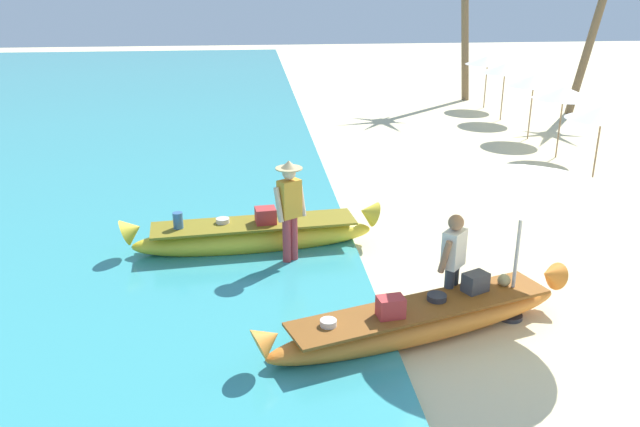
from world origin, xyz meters
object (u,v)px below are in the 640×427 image
boat_orange_foreground (422,320)px  boat_yellow_midground (255,236)px  person_tourist_customer (453,261)px  patio_umbrella_large (526,178)px  person_vendor_hatted (290,206)px

boat_orange_foreground → boat_yellow_midground: 3.86m
boat_orange_foreground → person_tourist_customer: person_tourist_customer is taller
boat_orange_foreground → patio_umbrella_large: bearing=16.2°
patio_umbrella_large → person_tourist_customer: bearing=170.9°
boat_yellow_midground → person_tourist_customer: 3.84m
person_vendor_hatted → patio_umbrella_large: patio_umbrella_large is taller
boat_orange_foreground → boat_yellow_midground: bearing=124.8°
boat_yellow_midground → person_tourist_customer: person_tourist_customer is taller
boat_orange_foreground → person_tourist_customer: (0.55, 0.54, 0.60)m
boat_yellow_midground → patio_umbrella_large: 4.88m
patio_umbrella_large → boat_orange_foreground: bearing=-163.8°
boat_orange_foreground → person_vendor_hatted: 3.10m
boat_yellow_midground → patio_umbrella_large: patio_umbrella_large is taller
person_vendor_hatted → person_tourist_customer: (2.16, -1.99, -0.19)m
person_vendor_hatted → boat_yellow_midground: bearing=133.0°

